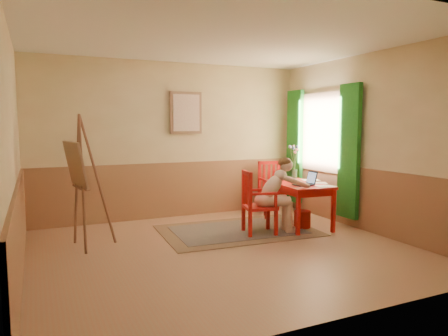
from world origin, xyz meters
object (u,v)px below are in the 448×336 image
chair_back (271,187)px  figure (277,192)px  table (298,189)px  chair_left (256,203)px  laptop (306,182)px  easel (78,169)px

chair_back → figure: 1.53m
figure → table: bearing=22.5°
chair_left → figure: 0.37m
laptop → easel: 3.47m
chair_left → laptop: chair_left is taller
chair_back → laptop: (-0.15, -1.32, 0.27)m
table → easel: 3.47m
easel → table: bearing=-3.4°
table → laptop: size_ratio=3.38×
table → laptop: (-0.00, -0.21, 0.13)m
easel → laptop: bearing=-6.9°
figure → chair_back: bearing=62.0°
chair_left → chair_back: (1.04, 1.28, -0.00)m
table → easel: bearing=176.6°
figure → laptop: 0.58m
table → chair_back: bearing=82.6°
chair_back → figure: bearing=-118.0°
table → laptop: bearing=-90.4°
table → chair_back: size_ratio=1.29×
chair_back → easel: 3.73m
table → laptop: 0.25m
table → figure: size_ratio=1.07×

